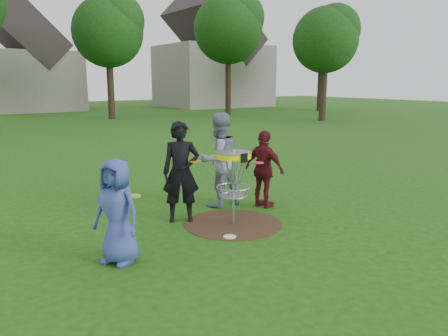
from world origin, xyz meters
TOP-DOWN VIEW (x-y plane):
  - ground at (0.00, 0.00)m, footprint 100.00×100.00m
  - dirt_patch at (0.00, 0.00)m, footprint 1.80×1.80m
  - player_blue at (-2.36, -0.48)m, footprint 0.79×0.89m
  - player_black at (-0.69, 0.70)m, footprint 0.81×0.71m
  - player_grey at (0.45, 1.17)m, footprint 0.98×0.78m
  - player_maroon at (1.17, 0.55)m, footprint 0.61×1.01m
  - disc_on_grass at (-0.45, -0.55)m, footprint 0.22×0.22m
  - disc_golf_basket at (0.00, -0.00)m, footprint 0.66×0.67m
  - held_discs at (-0.33, 0.35)m, footprint 3.22×1.55m
  - tree_row at (0.44, 20.67)m, footprint 51.20×17.42m
  - house_row at (4.78, 33.07)m, footprint 44.50×10.65m

SIDE VIEW (x-z plane):
  - ground at x=0.00m, z-range 0.00..0.00m
  - dirt_patch at x=0.00m, z-range 0.00..0.01m
  - disc_on_grass at x=-0.45m, z-range 0.00..0.02m
  - player_blue at x=-2.36m, z-range 0.00..1.53m
  - player_maroon at x=1.17m, z-range 0.00..1.60m
  - player_black at x=-0.69m, z-range 0.00..1.87m
  - player_grey at x=0.45m, z-range 0.00..1.95m
  - disc_golf_basket at x=0.00m, z-range 0.33..1.71m
  - held_discs at x=-0.33m, z-range 0.93..1.21m
  - house_row at x=4.78m, z-range -1.67..9.95m
  - tree_row at x=0.44m, z-range 1.26..11.16m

